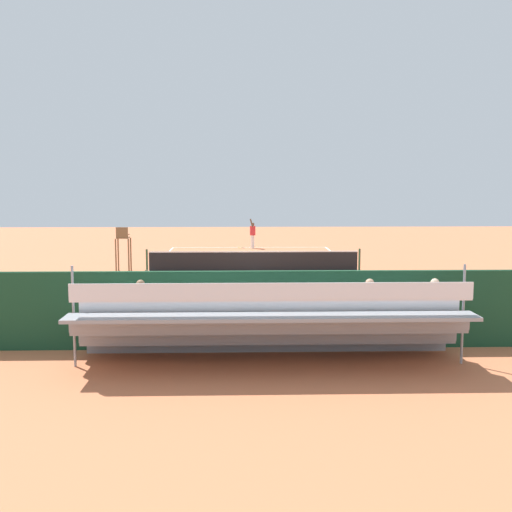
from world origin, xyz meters
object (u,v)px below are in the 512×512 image
at_px(tennis_net, 254,261).
at_px(bleacher_stand, 274,325).
at_px(courtside_bench, 372,320).
at_px(tennis_player, 253,233).
at_px(tennis_ball_near, 222,252).
at_px(tennis_racket, 240,248).
at_px(umpire_chair, 123,244).
at_px(equipment_bag, 293,335).
at_px(line_judge, 145,305).

bearing_deg(tennis_net, bleacher_stand, 90.34).
relative_size(tennis_net, courtside_bench, 5.72).
distance_m(tennis_net, courtside_bench, 13.57).
bearing_deg(tennis_player, courtside_bench, 96.39).
xyz_separation_m(courtside_bench, tennis_ball_near, (4.57, -21.40, -0.53)).
bearing_deg(tennis_racket, tennis_net, 93.19).
bearing_deg(tennis_ball_near, courtside_bench, 102.06).
distance_m(bleacher_stand, umpire_chair, 16.48).
relative_size(bleacher_stand, tennis_racket, 17.17).
bearing_deg(courtside_bench, umpire_chair, -55.51).
height_order(bleacher_stand, courtside_bench, bleacher_stand).
bearing_deg(tennis_racket, tennis_ball_near, 67.02).
relative_size(equipment_bag, tennis_ball_near, 13.64).
xyz_separation_m(equipment_bag, tennis_ball_near, (2.43, -21.53, -0.15)).
xyz_separation_m(tennis_net, bleacher_stand, (-0.09, 15.33, 0.40)).
bearing_deg(tennis_net, umpire_chair, 0.88).
relative_size(tennis_player, tennis_ball_near, 29.18).
height_order(courtside_bench, line_judge, line_judge).
distance_m(umpire_chair, tennis_player, 12.35).
relative_size(tennis_racket, tennis_ball_near, 7.99).
bearing_deg(line_judge, tennis_player, -98.06).
xyz_separation_m(tennis_player, tennis_racket, (0.79, -0.31, -1.00)).
xyz_separation_m(umpire_chair, line_judge, (-3.01, 13.30, -0.30)).
bearing_deg(tennis_racket, umpire_chair, 62.74).
relative_size(tennis_net, tennis_racket, 19.52).
distance_m(bleacher_stand, tennis_ball_near, 23.54).
height_order(tennis_net, tennis_player, tennis_player).
xyz_separation_m(equipment_bag, tennis_player, (0.52, -23.87, 0.84)).
xyz_separation_m(tennis_racket, tennis_ball_near, (1.12, 2.64, 0.02)).
relative_size(equipment_bag, tennis_racket, 1.71).
height_order(tennis_racket, tennis_ball_near, tennis_ball_near).
bearing_deg(courtside_bench, bleacher_stand, 36.63).
bearing_deg(tennis_net, tennis_player, -91.05).
bearing_deg(umpire_chair, tennis_racket, -117.26).
height_order(bleacher_stand, tennis_racket, bleacher_stand).
distance_m(equipment_bag, tennis_player, 23.89).
relative_size(tennis_net, tennis_ball_near, 156.06).
distance_m(bleacher_stand, line_judge, 3.81).
distance_m(equipment_bag, tennis_racket, 24.21).
distance_m(equipment_bag, tennis_ball_near, 21.67).
bearing_deg(tennis_player, bleacher_stand, 89.78).
relative_size(tennis_net, tennis_player, 5.35).
xyz_separation_m(tennis_net, tennis_ball_near, (1.72, -8.13, -0.47)).
bearing_deg(courtside_bench, tennis_racket, -81.83).
relative_size(umpire_chair, equipment_bag, 2.38).
distance_m(tennis_player, tennis_ball_near, 3.17).
height_order(tennis_racket, line_judge, line_judge).
bearing_deg(tennis_player, umpire_chair, 58.82).
height_order(bleacher_stand, umpire_chair, bleacher_stand).
height_order(bleacher_stand, tennis_ball_near, bleacher_stand).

